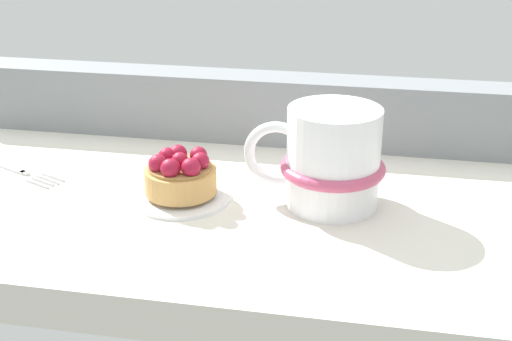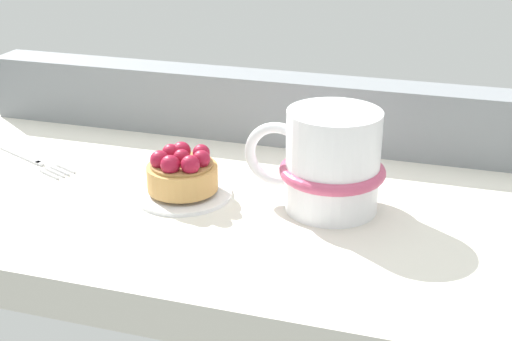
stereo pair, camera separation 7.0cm
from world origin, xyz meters
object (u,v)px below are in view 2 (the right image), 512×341
at_px(dessert_plate, 183,192).
at_px(raspberry_tart, 182,171).
at_px(dessert_fork, 23,155).
at_px(coffee_mug, 331,161).

distance_m(dessert_plate, raspberry_tart, 0.02).
distance_m(raspberry_tart, dessert_fork, 0.23).
bearing_deg(dessert_plate, raspberry_tart, -81.07).
xyz_separation_m(coffee_mug, dessert_fork, (-0.37, 0.02, -0.05)).
bearing_deg(coffee_mug, raspberry_tart, -172.29).
xyz_separation_m(raspberry_tart, coffee_mug, (0.15, 0.02, 0.02)).
height_order(raspberry_tart, dessert_fork, raspberry_tart).
relative_size(dessert_plate, coffee_mug, 0.71).
xyz_separation_m(dessert_plate, dessert_fork, (-0.22, 0.04, -0.00)).
bearing_deg(dessert_plate, dessert_fork, 169.31).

